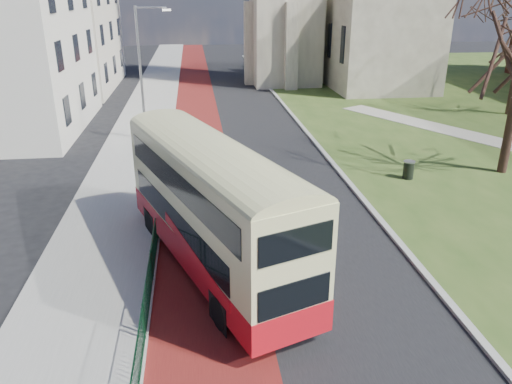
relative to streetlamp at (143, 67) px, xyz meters
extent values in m
plane|color=black|center=(4.35, -18.00, -4.59)|extent=(160.00, 160.00, 0.00)
cube|color=black|center=(5.85, 2.00, -4.59)|extent=(9.00, 120.00, 0.01)
cube|color=#591414|center=(3.15, 2.00, -4.59)|extent=(3.40, 120.00, 0.01)
cube|color=gray|center=(-0.65, 2.00, -4.53)|extent=(4.00, 120.00, 0.12)
cube|color=#999993|center=(1.35, 2.00, -4.53)|extent=(0.25, 120.00, 0.13)
cube|color=#999993|center=(10.45, 4.00, -4.53)|extent=(0.25, 80.00, 0.13)
cylinder|color=#0B321C|center=(1.40, -14.00, -3.49)|extent=(0.04, 24.00, 0.04)
cylinder|color=#0B321C|center=(1.40, -14.00, -4.44)|extent=(0.04, 24.00, 0.04)
cube|color=gray|center=(20.85, 20.00, -0.09)|extent=(9.00, 18.00, 9.00)
cube|color=beige|center=(-9.65, 20.00, 0.91)|extent=(10.00, 16.00, 11.00)
cylinder|color=gray|center=(-0.15, 0.00, -0.47)|extent=(0.16, 0.16, 8.00)
cylinder|color=gray|center=(0.75, 0.00, 3.43)|extent=(1.80, 0.10, 0.10)
cube|color=silver|center=(1.65, 0.00, 3.28)|extent=(0.50, 0.18, 0.12)
cube|color=#B5101A|center=(3.43, -16.49, -3.63)|extent=(5.92, 10.58, 0.95)
cube|color=beige|center=(3.43, -16.49, -1.79)|extent=(5.88, 10.52, 2.74)
cube|color=black|center=(2.22, -16.65, -2.64)|extent=(3.06, 8.00, 0.90)
cube|color=black|center=(4.43, -15.81, -2.64)|extent=(3.06, 8.00, 0.90)
cube|color=black|center=(2.32, -16.91, -1.22)|extent=(3.36, 8.78, 0.85)
cube|color=black|center=(4.53, -16.08, -1.22)|extent=(3.36, 8.78, 0.85)
cube|color=black|center=(1.60, -11.66, -2.64)|extent=(2.01, 0.82, 0.99)
cube|color=black|center=(1.60, -11.66, -1.22)|extent=(2.01, 0.82, 0.85)
cube|color=orange|center=(1.60, -11.66, -0.68)|extent=(1.61, 0.69, 0.28)
cylinder|color=black|center=(1.16, -13.57, -4.10)|extent=(0.61, 1.02, 0.98)
cylinder|color=black|center=(3.19, -12.80, -4.10)|extent=(0.61, 1.02, 0.98)
cylinder|color=black|center=(3.51, -19.80, -4.10)|extent=(0.61, 1.02, 0.98)
cylinder|color=black|center=(5.54, -19.03, -4.10)|extent=(0.61, 1.02, 0.98)
cylinder|color=#311E18|center=(18.94, -8.53, -2.60)|extent=(0.53, 0.53, 3.91)
cylinder|color=black|center=(27.13, 3.92, -2.73)|extent=(0.52, 0.52, 3.65)
cylinder|color=black|center=(13.61, -8.89, -4.12)|extent=(0.57, 0.57, 0.87)
cylinder|color=gray|center=(13.61, -8.89, -3.65)|extent=(0.61, 0.61, 0.06)
camera|label=1|loc=(3.03, -31.54, 4.26)|focal=35.00mm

